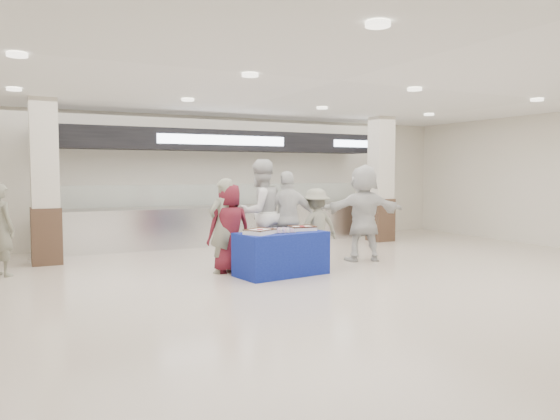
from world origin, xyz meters
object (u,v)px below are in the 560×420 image
display_table (281,254)px  civilian_maroon (229,228)px  chef_tall (260,213)px  soldier_b (316,227)px  cupcake_tray (281,230)px  civilian_white (363,213)px  soldier_a (224,226)px  soldier_bg (1,229)px  sheet_cake_left (260,231)px  sheet_cake_right (302,228)px  chef_short (288,219)px

display_table → civilian_maroon: 1.05m
civilian_maroon → chef_tall: 0.83m
chef_tall → soldier_b: bearing=153.6°
display_table → chef_tall: (0.03, 0.94, 0.64)m
display_table → chef_tall: 1.14m
cupcake_tray → civilian_white: 2.29m
display_table → cupcake_tray: size_ratio=3.67×
soldier_a → soldier_bg: bearing=-39.4°
display_table → soldier_bg: (-4.34, 2.09, 0.43)m
soldier_a → soldier_b: bearing=163.3°
sheet_cake_left → soldier_b: 1.72m
cupcake_tray → civilian_white: (2.18, 0.66, 0.18)m
cupcake_tray → civilian_maroon: 0.96m
cupcake_tray → soldier_bg: 4.81m
sheet_cake_right → soldier_a: 1.39m
sheet_cake_left → civilian_white: civilian_white is taller
sheet_cake_left → civilian_maroon: civilian_maroon is taller
chef_tall → chef_short: chef_tall is taller
display_table → sheet_cake_right: bearing=4.4°
cupcake_tray → soldier_bg: bearing=154.0°
soldier_b → civilian_maroon: bearing=-2.1°
display_table → civilian_white: size_ratio=0.80×
sheet_cake_left → soldier_b: (1.54, 0.77, -0.06)m
chef_short → civilian_maroon: bearing=18.6°
soldier_b → cupcake_tray: bearing=29.2°
chef_short → civilian_white: 1.67m
civilian_maroon → chef_short: bearing=-173.2°
civilian_maroon → soldier_bg: bearing=-18.7°
sheet_cake_left → sheet_cake_right: (0.92, 0.20, -0.00)m
soldier_a → soldier_b: size_ratio=1.14×
chef_tall → chef_short: 0.54m
sheet_cake_left → soldier_b: size_ratio=0.40×
civilian_maroon → chef_tall: (0.74, 0.30, 0.22)m
soldier_a → chef_tall: chef_tall is taller
soldier_a → chef_tall: size_ratio=0.83×
civilian_maroon → cupcake_tray: bearing=139.6°
chef_tall → civilian_white: 2.16m
sheet_cake_left → soldier_a: size_ratio=0.36×
soldier_b → sheet_cake_left: bearing=23.5°
display_table → sheet_cake_left: size_ratio=2.60×
cupcake_tray → chef_short: 0.92m
display_table → civilian_maroon: (-0.71, 0.64, 0.42)m
sheet_cake_right → chef_short: bearing=86.3°
civilian_maroon → soldier_a: bearing=-4.4°
cupcake_tray → soldier_b: soldier_b is taller
civilian_maroon → soldier_bg: 3.90m
soldier_a → chef_short: size_ratio=0.93×
soldier_b → display_table: bearing=28.7°
civilian_white → sheet_cake_left: bearing=30.6°
display_table → chef_tall: size_ratio=0.76×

